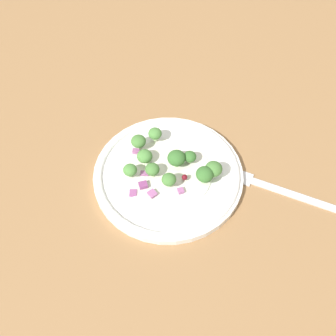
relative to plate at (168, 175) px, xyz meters
The scene contains 23 objects.
ground_plane 2.82cm from the plate, 88.84° to the left, with size 180.00×180.00×2.00cm, color olive.
plate is the anchor object (origin of this frame).
dressing_pool 0.44cm from the plate, 36.87° to the right, with size 13.68×13.68×0.20cm, color white.
broccoli_floret_0 3.48cm from the plate, 126.04° to the right, with size 2.23×2.23×2.25cm.
broccoli_floret_1 6.41cm from the plate, 57.29° to the right, with size 2.72×2.72×2.75cm.
broccoli_floret_2 3.04cm from the plate, 11.12° to the left, with size 2.88×2.88×2.91cm.
broccoli_floret_3 3.21cm from the plate, 151.66° to the left, with size 2.22×2.22×2.25cm.
broccoli_floret_4 4.46cm from the plate, ahead, with size 2.05×2.05×2.07cm.
broccoli_floret_5 7.43cm from the plate, 44.88° to the right, with size 2.68×2.68×2.72cm.
broccoli_floret_6 6.27cm from the plate, 148.16° to the left, with size 2.17×2.17×2.19cm.
broccoli_floret_7 7.15cm from the plate, 95.39° to the left, with size 2.41×2.41×2.44cm.
broccoli_floret_8 4.69cm from the plate, 109.49° to the left, with size 2.46×2.46×2.49cm.
broccoli_floret_9 7.19cm from the plate, 69.01° to the left, with size 2.22×2.22×2.25cm.
cranberry_0 3.22cm from the plate, 67.94° to the right, with size 0.90×0.90×0.90cm, color maroon.
cranberry_1 5.52cm from the plate, 104.32° to the left, with size 0.91×0.91×0.91cm, color maroon.
cranberry_2 2.03cm from the plate, 113.05° to the right, with size 0.80×0.80×0.80cm, color maroon.
onion_bit_0 6.61cm from the plate, 103.17° to the left, with size 0.90×1.12×0.42cm, color #A35B93.
onion_bit_1 4.67cm from the plate, behind, with size 1.14×1.29×0.58cm, color #843D75.
onion_bit_2 4.12cm from the plate, 100.52° to the right, with size 0.92×0.89×0.52cm, color #A35B93.
onion_bit_3 6.52cm from the plate, behind, with size 1.10×1.19×0.40cm, color #934C84.
onion_bit_4 4.84cm from the plate, 159.27° to the right, with size 1.21×1.15×0.40cm, color #A35B93.
onion_bit_5 3.53cm from the plate, 151.61° to the left, with size 1.24×0.86×0.32cm, color #A35B93.
fork 17.54cm from the plate, 46.89° to the right, with size 10.24×17.31×0.50cm.
Camera 1 is at (-25.29, -33.25, 58.54)cm, focal length 47.67 mm.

